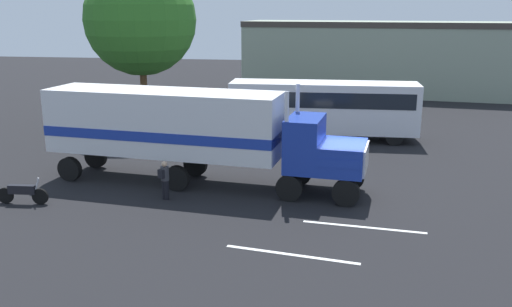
{
  "coord_description": "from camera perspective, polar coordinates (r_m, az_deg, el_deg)",
  "views": [
    {
      "loc": [
        -0.32,
        -22.25,
        7.66
      ],
      "look_at": [
        -3.77,
        0.18,
        1.6
      ],
      "focal_mm": 38.47,
      "sensor_mm": 36.0,
      "label": 1
    }
  ],
  "objects": [
    {
      "name": "lane_stripe_mid",
      "position": [
        17.86,
        3.71,
        -10.46
      ],
      "size": [
        4.37,
        0.85,
        0.01
      ],
      "primitive_type": "cube",
      "rotation": [
        0.0,
        0.0,
        -0.16
      ],
      "color": "silver",
      "rests_on": "ground_plane"
    },
    {
      "name": "building_backdrop",
      "position": [
        51.54,
        12.34,
        9.93
      ],
      "size": [
        24.25,
        8.81,
        6.46
      ],
      "color": "gray",
      "rests_on": "ground_plane"
    },
    {
      "name": "parked_bus",
      "position": [
        32.88,
        7.02,
        5.04
      ],
      "size": [
        11.06,
        2.83,
        3.4
      ],
      "color": "silver",
      "rests_on": "ground_plane"
    },
    {
      "name": "tree_left",
      "position": [
        35.92,
        -11.94,
        13.46
      ],
      "size": [
        6.97,
        6.97,
        10.41
      ],
      "color": "brown",
      "rests_on": "ground_plane"
    },
    {
      "name": "semi_truck",
      "position": [
        24.27,
        -7.15,
        2.62
      ],
      "size": [
        14.36,
        4.21,
        4.5
      ],
      "color": "#193399",
      "rests_on": "ground_plane"
    },
    {
      "name": "person_bystander",
      "position": [
        22.7,
        -9.48,
        -2.6
      ],
      "size": [
        0.42,
        0.48,
        1.63
      ],
      "color": "black",
      "rests_on": "ground_plane"
    },
    {
      "name": "lane_stripe_near",
      "position": [
        20.27,
        11.13,
        -7.52
      ],
      "size": [
        4.39,
        0.62,
        0.01
      ],
      "primitive_type": "cube",
      "rotation": [
        0.0,
        0.0,
        -0.11
      ],
      "color": "silver",
      "rests_on": "ground_plane"
    },
    {
      "name": "motorcycle",
      "position": [
        23.93,
        -23.1,
        -3.75
      ],
      "size": [
        2.11,
        0.32,
        1.12
      ],
      "color": "black",
      "rests_on": "ground_plane"
    },
    {
      "name": "ground_plane",
      "position": [
        23.53,
        9.07,
        -4.24
      ],
      "size": [
        120.0,
        120.0,
        0.0
      ],
      "primitive_type": "plane",
      "color": "black"
    }
  ]
}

